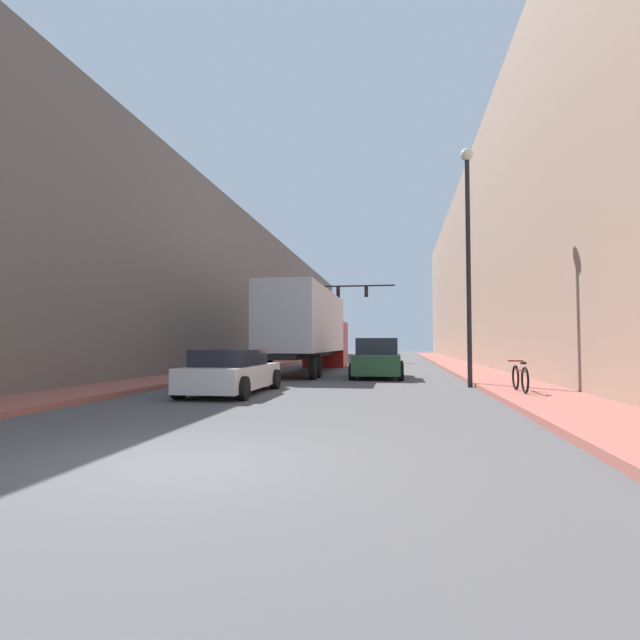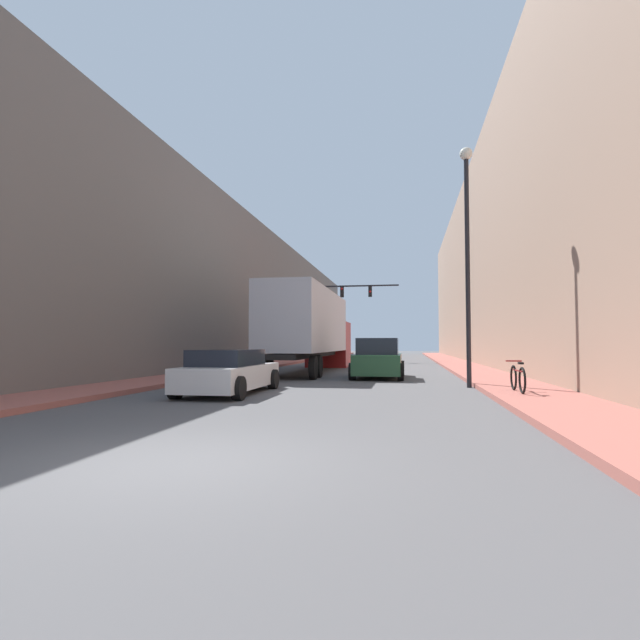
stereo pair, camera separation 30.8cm
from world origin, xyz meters
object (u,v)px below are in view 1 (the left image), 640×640
at_px(semi_truck, 310,328).
at_px(street_lamp, 468,237).
at_px(sedan_car, 232,372).
at_px(traffic_signal_gantry, 330,307).
at_px(suv_car, 378,359).
at_px(parked_bicycle, 520,378).

relative_size(semi_truck, street_lamp, 1.68).
distance_m(sedan_car, traffic_signal_gantry, 28.44).
distance_m(suv_car, traffic_signal_gantry, 21.43).
height_order(sedan_car, parked_bicycle, sedan_car).
bearing_deg(traffic_signal_gantry, suv_car, -76.48).
xyz_separation_m(sedan_car, street_lamp, (7.33, 3.32, 4.54)).
bearing_deg(semi_truck, parked_bicycle, -54.97).
bearing_deg(sedan_car, semi_truck, 88.71).
bearing_deg(parked_bicycle, semi_truck, 125.03).
xyz_separation_m(sedan_car, parked_bicycle, (8.28, 0.35, -0.11)).
bearing_deg(traffic_signal_gantry, semi_truck, -85.88).
bearing_deg(traffic_signal_gantry, street_lamp, -71.63).
relative_size(semi_truck, sedan_car, 2.93).
xyz_separation_m(semi_truck, suv_car, (3.75, -4.16, -1.52)).
distance_m(semi_truck, street_lamp, 11.40).
xyz_separation_m(suv_car, parked_bicycle, (4.27, -7.29, -0.28)).
bearing_deg(parked_bicycle, sedan_car, -177.55).
bearing_deg(street_lamp, semi_truck, 129.80).
relative_size(sedan_car, parked_bicycle, 2.60).
bearing_deg(parked_bicycle, traffic_signal_gantry, 108.32).
bearing_deg(traffic_signal_gantry, parked_bicycle, -71.68).
relative_size(semi_truck, traffic_signal_gantry, 1.89).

